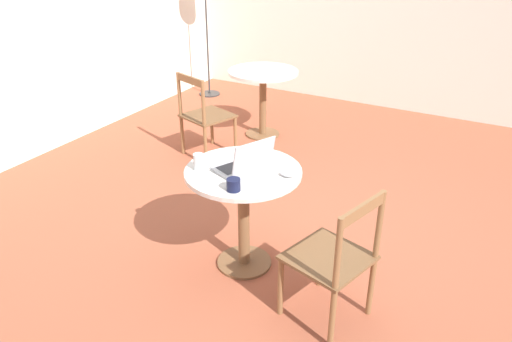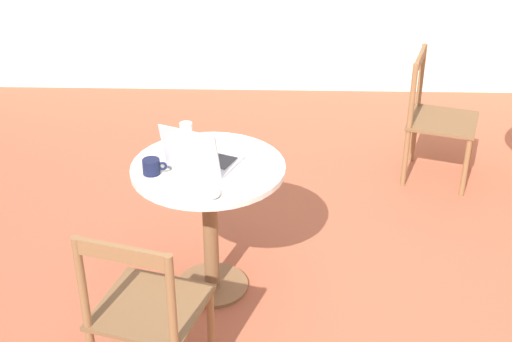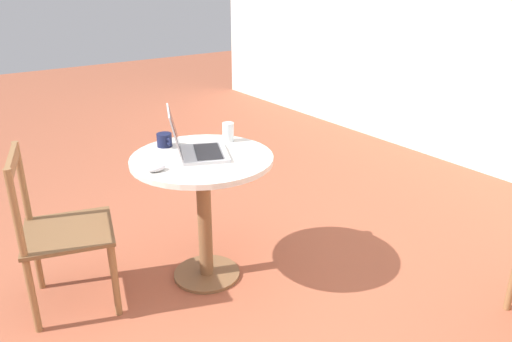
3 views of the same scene
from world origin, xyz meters
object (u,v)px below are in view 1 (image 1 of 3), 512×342
Objects in this scene: cafe_table_mid at (263,85)px; drinking_glass at (198,162)px; mug at (234,185)px; laptop at (244,165)px; chair_mid_left at (204,116)px; chair_near_front at (335,259)px; cafe_table_near at (243,192)px; mouse at (287,174)px.

drinking_glass is (-2.33, -0.78, 0.22)m from cafe_table_mid.
cafe_table_mid is at bearing 24.57° from mug.
laptop reaches higher than cafe_table_mid.
chair_mid_left is at bearing 39.44° from mug.
chair_near_front is 1.00× the size of chair_mid_left.
cafe_table_mid is at bearing 36.42° from chair_near_front.
cafe_table_near and cafe_table_mid have the same top height.
cafe_table_mid is 7.72× the size of mouse.
chair_mid_left is (-0.78, 0.25, -0.15)m from cafe_table_mid.
drinking_glass is at bearing 118.08° from cafe_table_near.
mug is at bearing -110.35° from drinking_glass.
mouse is (-2.14, -1.32, 0.18)m from cafe_table_mid.
chair_mid_left is at bearing 42.35° from laptop.
chair_mid_left is 7.94× the size of drinking_glass.
drinking_glass is (-0.14, 0.26, 0.22)m from cafe_table_near.
mouse is at bearing -130.65° from chair_mid_left.
cafe_table_near is at bearing 74.15° from chair_near_front.
chair_near_front is at bearing -104.16° from laptop.
chair_mid_left is (1.41, 1.29, -0.15)m from cafe_table_near.
drinking_glass is (-0.19, 0.55, 0.04)m from mouse.
mouse is at bearing 59.46° from chair_near_front.
cafe_table_near is 0.22m from laptop.
drinking_glass is at bearing 85.78° from chair_near_front.
chair_near_front reaches higher than cafe_table_near.
chair_near_front is at bearing -85.19° from mug.
cafe_table_mid is 1.93× the size of laptop.
chair_near_front is at bearing -105.85° from cafe_table_near.
laptop is at bearing -137.65° from chair_mid_left.
chair_mid_left is 8.76× the size of mouse.
mouse is 0.58m from drinking_glass.
cafe_table_mid is at bearing 25.25° from cafe_table_near.
laptop reaches higher than chair_mid_left.
mouse is 0.38m from mug.
cafe_table_near is 0.78m from chair_near_front.
laptop is at bearing -154.54° from cafe_table_mid.
chair_near_front reaches higher than mug.
laptop is (-1.44, -1.31, 0.37)m from chair_mid_left.
chair_mid_left is 2.19× the size of laptop.
mug is (-0.05, 0.65, 0.35)m from chair_near_front.
mouse is 0.83× the size of mug.
cafe_table_near is 2.42m from cafe_table_mid.
laptop is at bearing -69.08° from drinking_glass.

